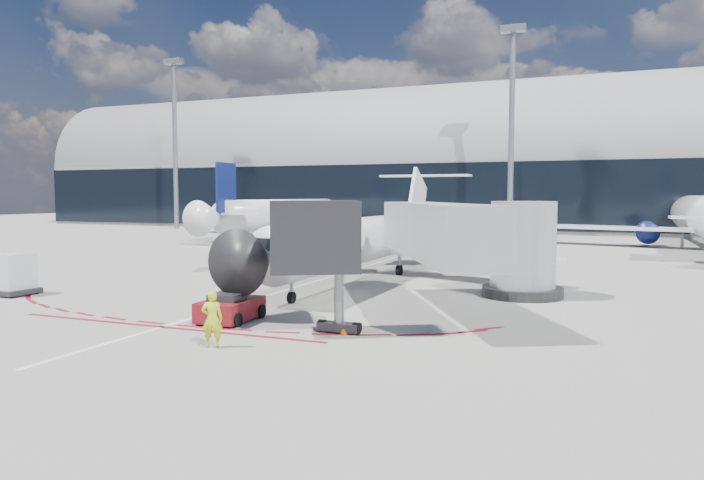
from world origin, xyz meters
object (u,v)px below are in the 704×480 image
at_px(regional_jet, 369,238).
at_px(uld_container, 11,275).
at_px(pushback_tug, 230,308).
at_px(ramp_worker, 212,319).

height_order(regional_jet, uld_container, regional_jet).
distance_m(regional_jet, pushback_tug, 15.30).
bearing_deg(ramp_worker, pushback_tug, -92.80).
xyz_separation_m(pushback_tug, ramp_worker, (1.88, -3.99, 0.45)).
distance_m(regional_jet, uld_container, 19.94).
bearing_deg(regional_jet, ramp_worker, -85.57).
bearing_deg(ramp_worker, regional_jet, -113.61).
relative_size(regional_jet, ramp_worker, 15.02).
xyz_separation_m(regional_jet, uld_container, (-14.51, -13.61, -1.39)).
relative_size(pushback_tug, uld_container, 1.95).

